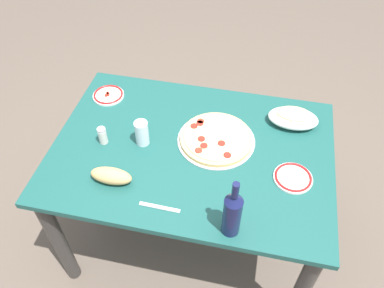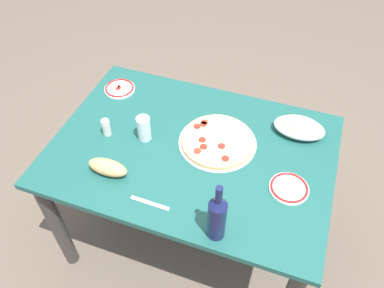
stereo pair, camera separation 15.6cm
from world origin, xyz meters
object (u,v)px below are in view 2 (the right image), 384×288
object	(u,v)px
water_glass	(144,128)
wine_bottle	(217,217)
bread_loaf	(108,167)
spice_shaker	(106,127)
side_plate_far	(289,188)
side_plate_near	(120,88)
pepperoni_pizza	(217,141)
baked_pasta_dish	(299,127)
dining_table	(192,165)

from	to	relation	value
water_glass	wine_bottle	bearing A→B (deg)	-38.64
bread_loaf	spice_shaker	bearing A→B (deg)	119.45
side_plate_far	bread_loaf	world-z (taller)	bread_loaf
side_plate_near	side_plate_far	world-z (taller)	side_plate_near
wine_bottle	water_glass	size ratio (longest dim) A/B	2.33
pepperoni_pizza	side_plate_far	size ratio (longest dim) A/B	2.17
baked_pasta_dish	water_glass	world-z (taller)	water_glass
pepperoni_pizza	spice_shaker	distance (m)	0.52
spice_shaker	dining_table	bearing A→B (deg)	6.49
water_glass	spice_shaker	size ratio (longest dim) A/B	1.44
pepperoni_pizza	bread_loaf	bearing A→B (deg)	-140.24
wine_bottle	bread_loaf	bearing A→B (deg)	166.41
wine_bottle	side_plate_near	size ratio (longest dim) A/B	1.80
wine_bottle	side_plate_far	xyz separation A→B (m)	(0.23, 0.30, -0.11)
pepperoni_pizza	wine_bottle	xyz separation A→B (m)	(0.13, -0.45, 0.10)
pepperoni_pizza	spice_shaker	bearing A→B (deg)	-166.92
dining_table	side_plate_far	bearing A→B (deg)	-9.96
dining_table	bread_loaf	size ratio (longest dim) A/B	7.07
dining_table	side_plate_near	xyz separation A→B (m)	(-0.51, 0.27, 0.13)
bread_loaf	side_plate_far	bearing A→B (deg)	13.02
side_plate_far	bread_loaf	distance (m)	0.77
baked_pasta_dish	spice_shaker	xyz separation A→B (m)	(-0.85, -0.31, 0.00)
baked_pasta_dish	side_plate_far	distance (m)	0.35
side_plate_far	baked_pasta_dish	bearing A→B (deg)	93.00
dining_table	pepperoni_pizza	distance (m)	0.18
bread_loaf	dining_table	bearing A→B (deg)	41.02
side_plate_near	bread_loaf	bearing A→B (deg)	-67.83
bread_loaf	pepperoni_pizza	bearing A→B (deg)	39.76
water_glass	side_plate_far	bearing A→B (deg)	-5.79
pepperoni_pizza	water_glass	distance (m)	0.34
pepperoni_pizza	side_plate_near	xyz separation A→B (m)	(-0.61, 0.20, -0.01)
dining_table	water_glass	size ratio (longest dim) A/B	10.27
bread_loaf	baked_pasta_dish	bearing A→B (deg)	35.25
pepperoni_pizza	wine_bottle	world-z (taller)	wine_bottle
side_plate_near	side_plate_far	xyz separation A→B (m)	(0.97, -0.35, -0.00)
baked_pasta_dish	bread_loaf	bearing A→B (deg)	-144.75
bread_loaf	water_glass	bearing A→B (deg)	75.84
baked_pasta_dish	spice_shaker	bearing A→B (deg)	-159.94
side_plate_far	dining_table	bearing A→B (deg)	170.04
baked_pasta_dish	wine_bottle	world-z (taller)	wine_bottle
dining_table	pepperoni_pizza	world-z (taller)	pepperoni_pizza
side_plate_far	bread_loaf	xyz separation A→B (m)	(-0.75, -0.17, 0.03)
baked_pasta_dish	pepperoni_pizza	bearing A→B (deg)	-150.61
dining_table	baked_pasta_dish	world-z (taller)	baked_pasta_dish
side_plate_near	bread_loaf	xyz separation A→B (m)	(0.21, -0.52, 0.03)
pepperoni_pizza	spice_shaker	xyz separation A→B (m)	(-0.51, -0.12, 0.03)
pepperoni_pizza	side_plate_near	world-z (taller)	pepperoni_pizza
wine_bottle	side_plate_far	distance (m)	0.39
pepperoni_pizza	baked_pasta_dish	xyz separation A→B (m)	(0.34, 0.19, 0.03)
side_plate_far	side_plate_near	bearing A→B (deg)	160.14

